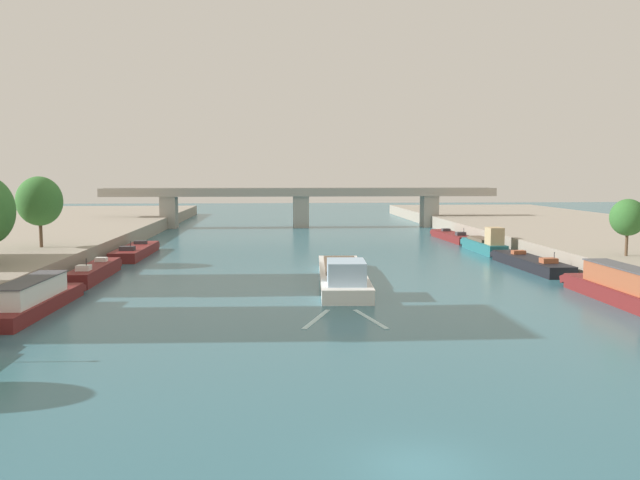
{
  "coord_description": "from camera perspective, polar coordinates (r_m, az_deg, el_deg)",
  "views": [
    {
      "loc": [
        -4.74,
        -20.28,
        9.73
      ],
      "look_at": [
        0.0,
        47.75,
        2.79
      ],
      "focal_mm": 36.28,
      "sensor_mm": 36.0,
      "label": 1
    }
  ],
  "objects": [
    {
      "name": "ground_plane",
      "position": [
        22.99,
        8.8,
        -19.3
      ],
      "size": [
        400.0,
        400.0,
        0.0
      ],
      "primitive_type": "plane",
      "color": "#336675"
    },
    {
      "name": "barge_midriver",
      "position": [
        57.44,
        2.0,
        -3.03
      ],
      "size": [
        5.22,
        21.85,
        2.95
      ],
      "color": "silver",
      "rests_on": "ground"
    },
    {
      "name": "wake_behind_barge",
      "position": [
        43.93,
        2.07,
        -6.97
      ],
      "size": [
        5.59,
        6.07,
        0.03
      ],
      "color": "#A5D1DB",
      "rests_on": "ground"
    },
    {
      "name": "moored_boat_left_lone",
      "position": [
        49.94,
        -23.86,
        -4.71
      ],
      "size": [
        2.92,
        14.12,
        2.48
      ],
      "color": "maroon",
      "rests_on": "ground"
    },
    {
      "name": "moored_boat_left_near",
      "position": [
        64.07,
        -19.25,
        -2.64
      ],
      "size": [
        2.21,
        12.74,
        2.39
      ],
      "color": "maroon",
      "rests_on": "ground"
    },
    {
      "name": "moored_boat_left_far",
      "position": [
        80.25,
        -15.95,
        -0.94
      ],
      "size": [
        3.24,
        14.72,
        2.25
      ],
      "color": "maroon",
      "rests_on": "ground"
    },
    {
      "name": "moored_boat_right_midway",
      "position": [
        54.49,
        24.76,
        -3.73
      ],
      "size": [
        2.46,
        14.01,
        2.87
      ],
      "color": "maroon",
      "rests_on": "ground"
    },
    {
      "name": "moored_boat_right_end",
      "position": [
        70.64,
        18.01,
        -1.91
      ],
      "size": [
        3.34,
        15.36,
        2.23
      ],
      "color": "black",
      "rests_on": "ground"
    },
    {
      "name": "moored_boat_right_near",
      "position": [
        83.45,
        14.33,
        -0.36
      ],
      "size": [
        2.4,
        12.1,
        3.4
      ],
      "color": "#23666B",
      "rests_on": "ground"
    },
    {
      "name": "moored_boat_right_lone",
      "position": [
        98.0,
        11.53,
        0.33
      ],
      "size": [
        2.94,
        14.95,
        2.18
      ],
      "color": "maroon",
      "rests_on": "ground"
    },
    {
      "name": "tree_left_far",
      "position": [
        73.76,
        -23.51,
        3.16
      ],
      "size": [
        4.68,
        4.68,
        7.44
      ],
      "color": "brown",
      "rests_on": "quay_left"
    },
    {
      "name": "tree_right_end_of_row",
      "position": [
        66.99,
        25.51,
        1.8
      ],
      "size": [
        3.23,
        3.23,
        5.36
      ],
      "color": "brown",
      "rests_on": "quay_right"
    },
    {
      "name": "bridge_far",
      "position": [
        118.7,
        -1.7,
        3.4
      ],
      "size": [
        71.89,
        4.4,
        7.24
      ],
      "color": "#9E998E",
      "rests_on": "ground"
    }
  ]
}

